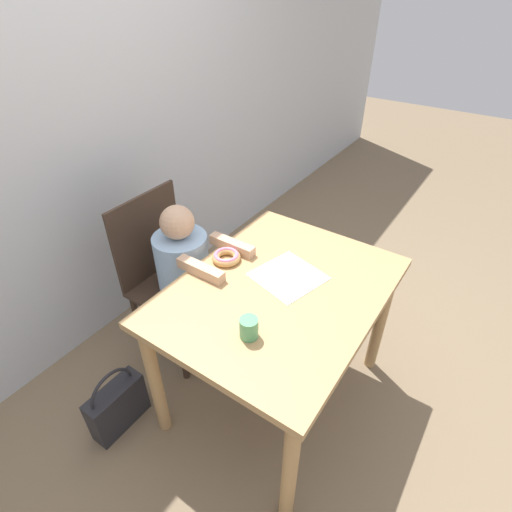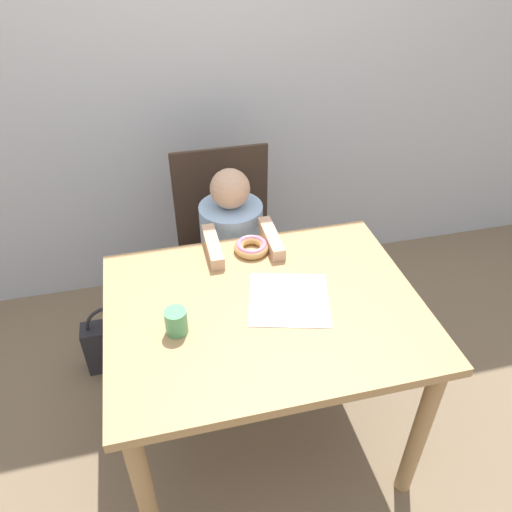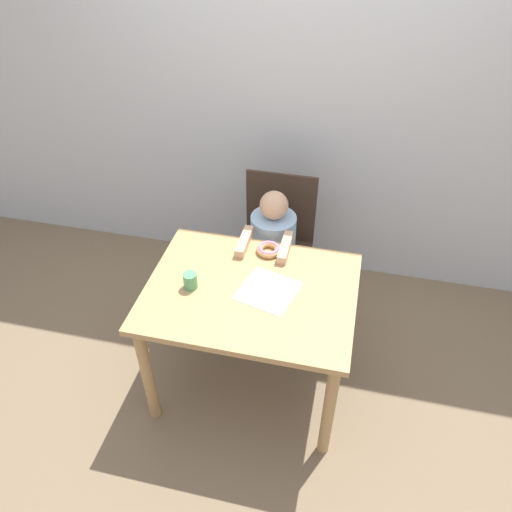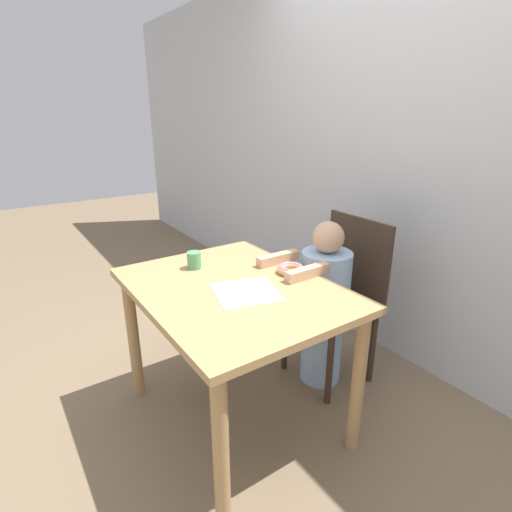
# 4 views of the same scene
# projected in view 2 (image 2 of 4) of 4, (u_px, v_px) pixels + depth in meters

# --- Properties ---
(ground_plane) EXTENTS (12.00, 12.00, 0.00)m
(ground_plane) POSITION_uv_depth(u_px,v_px,m) (263.00, 433.00, 2.14)
(ground_plane) COLOR #7A664C
(wall_back) EXTENTS (8.00, 0.05, 2.50)m
(wall_back) POSITION_uv_depth(u_px,v_px,m) (202.00, 54.00, 2.30)
(wall_back) COLOR silver
(wall_back) RESTS_ON ground_plane
(dining_table) EXTENTS (1.07, 0.82, 0.75)m
(dining_table) POSITION_uv_depth(u_px,v_px,m) (264.00, 329.00, 1.76)
(dining_table) COLOR tan
(dining_table) RESTS_ON ground_plane
(chair) EXTENTS (0.45, 0.40, 0.94)m
(chair) POSITION_uv_depth(u_px,v_px,m) (227.00, 247.00, 2.39)
(chair) COLOR #38281E
(chair) RESTS_ON ground_plane
(child_figure) EXTENTS (0.28, 0.50, 0.96)m
(child_figure) POSITION_uv_depth(u_px,v_px,m) (232.00, 266.00, 2.30)
(child_figure) COLOR #99BCE0
(child_figure) RESTS_ON ground_plane
(donut) EXTENTS (0.14, 0.14, 0.04)m
(donut) POSITION_uv_depth(u_px,v_px,m) (252.00, 247.00, 1.92)
(donut) COLOR tan
(donut) RESTS_ON dining_table
(napkin) EXTENTS (0.33, 0.33, 0.00)m
(napkin) POSITION_uv_depth(u_px,v_px,m) (289.00, 299.00, 1.71)
(napkin) COLOR white
(napkin) RESTS_ON dining_table
(handbag) EXTENTS (0.29, 0.10, 0.38)m
(handbag) POSITION_uv_depth(u_px,v_px,m) (116.00, 343.00, 2.36)
(handbag) COLOR #232328
(handbag) RESTS_ON ground_plane
(cup) EXTENTS (0.07, 0.07, 0.09)m
(cup) POSITION_uv_depth(u_px,v_px,m) (176.00, 322.00, 1.57)
(cup) COLOR #519E66
(cup) RESTS_ON dining_table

